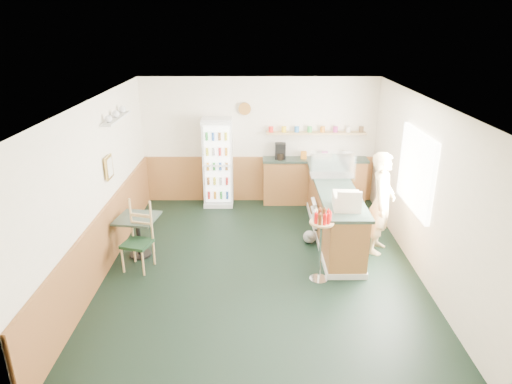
{
  "coord_description": "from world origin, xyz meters",
  "views": [
    {
      "loc": [
        -0.08,
        -6.54,
        3.79
      ],
      "look_at": [
        -0.07,
        0.6,
        1.08
      ],
      "focal_mm": 32.0,
      "sensor_mm": 36.0,
      "label": 1
    }
  ],
  "objects_px": {
    "drinks_fridge": "(218,163)",
    "display_case": "(332,166)",
    "condiment_stand": "(321,234)",
    "cash_register": "(347,201)",
    "cafe_table": "(138,229)",
    "shopkeeper": "(381,203)",
    "cafe_chair": "(138,233)"
  },
  "relations": [
    {
      "from": "drinks_fridge",
      "to": "cash_register",
      "type": "relative_size",
      "value": 4.35
    },
    {
      "from": "display_case",
      "to": "cafe_table",
      "type": "height_order",
      "value": "display_case"
    },
    {
      "from": "cash_register",
      "to": "cafe_chair",
      "type": "xyz_separation_m",
      "value": [
        -3.31,
        -0.02,
        -0.54
      ]
    },
    {
      "from": "display_case",
      "to": "condiment_stand",
      "type": "distance_m",
      "value": 2.04
    },
    {
      "from": "cash_register",
      "to": "shopkeeper",
      "type": "relative_size",
      "value": 0.24
    },
    {
      "from": "display_case",
      "to": "cash_register",
      "type": "bearing_deg",
      "value": -90.0
    },
    {
      "from": "drinks_fridge",
      "to": "display_case",
      "type": "relative_size",
      "value": 2.33
    },
    {
      "from": "display_case",
      "to": "cash_register",
      "type": "xyz_separation_m",
      "value": [
        0.0,
        -1.48,
        -0.11
      ]
    },
    {
      "from": "display_case",
      "to": "cash_register",
      "type": "height_order",
      "value": "display_case"
    },
    {
      "from": "display_case",
      "to": "condiment_stand",
      "type": "height_order",
      "value": "display_case"
    },
    {
      "from": "cafe_table",
      "to": "cafe_chair",
      "type": "relative_size",
      "value": 0.66
    },
    {
      "from": "cafe_chair",
      "to": "cafe_table",
      "type": "bearing_deg",
      "value": 119.67
    },
    {
      "from": "cash_register",
      "to": "cafe_table",
      "type": "xyz_separation_m",
      "value": [
        -3.4,
        0.32,
        -0.63
      ]
    },
    {
      "from": "drinks_fridge",
      "to": "cafe_chair",
      "type": "distance_m",
      "value": 2.93
    },
    {
      "from": "drinks_fridge",
      "to": "cash_register",
      "type": "xyz_separation_m",
      "value": [
        2.23,
        -2.67,
        0.19
      ]
    },
    {
      "from": "cash_register",
      "to": "cafe_table",
      "type": "bearing_deg",
      "value": 178.77
    },
    {
      "from": "display_case",
      "to": "shopkeeper",
      "type": "relative_size",
      "value": 0.46
    },
    {
      "from": "drinks_fridge",
      "to": "condiment_stand",
      "type": "relative_size",
      "value": 1.64
    },
    {
      "from": "drinks_fridge",
      "to": "cafe_table",
      "type": "relative_size",
      "value": 2.55
    },
    {
      "from": "drinks_fridge",
      "to": "shopkeeper",
      "type": "bearing_deg",
      "value": -36.39
    },
    {
      "from": "condiment_stand",
      "to": "cafe_chair",
      "type": "relative_size",
      "value": 1.02
    },
    {
      "from": "shopkeeper",
      "to": "cafe_table",
      "type": "distance_m",
      "value": 4.12
    },
    {
      "from": "drinks_fridge",
      "to": "display_case",
      "type": "bearing_deg",
      "value": -28.1
    },
    {
      "from": "cash_register",
      "to": "display_case",
      "type": "bearing_deg",
      "value": 94.13
    },
    {
      "from": "drinks_fridge",
      "to": "shopkeeper",
      "type": "distance_m",
      "value": 3.63
    },
    {
      "from": "cash_register",
      "to": "shopkeeper",
      "type": "height_order",
      "value": "shopkeeper"
    },
    {
      "from": "cash_register",
      "to": "condiment_stand",
      "type": "bearing_deg",
      "value": -129.66
    },
    {
      "from": "shopkeeper",
      "to": "cafe_table",
      "type": "height_order",
      "value": "shopkeeper"
    },
    {
      "from": "shopkeeper",
      "to": "cafe_table",
      "type": "bearing_deg",
      "value": 116.6
    },
    {
      "from": "cafe_table",
      "to": "cafe_chair",
      "type": "height_order",
      "value": "cafe_chair"
    },
    {
      "from": "cash_register",
      "to": "cafe_table",
      "type": "relative_size",
      "value": 0.59
    },
    {
      "from": "drinks_fridge",
      "to": "condiment_stand",
      "type": "bearing_deg",
      "value": -60.36
    }
  ]
}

